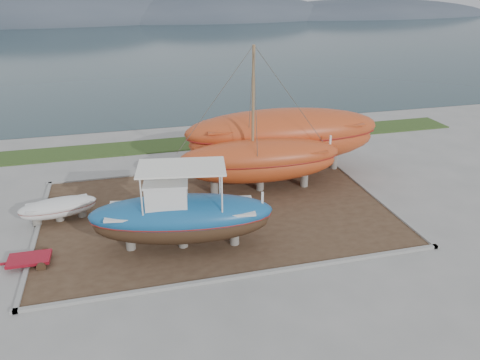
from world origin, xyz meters
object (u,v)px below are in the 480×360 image
object	(u,v)px
white_dinghy	(59,210)
orange_sailboat	(261,122)
blue_caique	(181,208)
orange_bare_hull	(282,142)
red_trailer	(30,261)

from	to	relation	value
white_dinghy	orange_sailboat	world-z (taller)	orange_sailboat
blue_caique	white_dinghy	xyz separation A→B (m)	(-5.81, 4.16, -1.43)
blue_caique	white_dinghy	distance (m)	7.29
white_dinghy	orange_sailboat	distance (m)	11.73
orange_bare_hull	red_trailer	world-z (taller)	orange_bare_hull
blue_caique	orange_sailboat	distance (m)	7.70
white_dinghy	orange_bare_hull	world-z (taller)	orange_bare_hull
white_dinghy	red_trailer	distance (m)	4.04
white_dinghy	orange_bare_hull	xyz separation A→B (m)	(13.25, 3.23, 1.43)
red_trailer	white_dinghy	bearing A→B (deg)	77.46
orange_sailboat	red_trailer	distance (m)	13.62
blue_caique	red_trailer	distance (m)	7.00
orange_sailboat	orange_bare_hull	world-z (taller)	orange_sailboat
blue_caique	orange_bare_hull	xyz separation A→B (m)	(7.44, 7.39, 0.00)
white_dinghy	red_trailer	bearing A→B (deg)	-112.73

